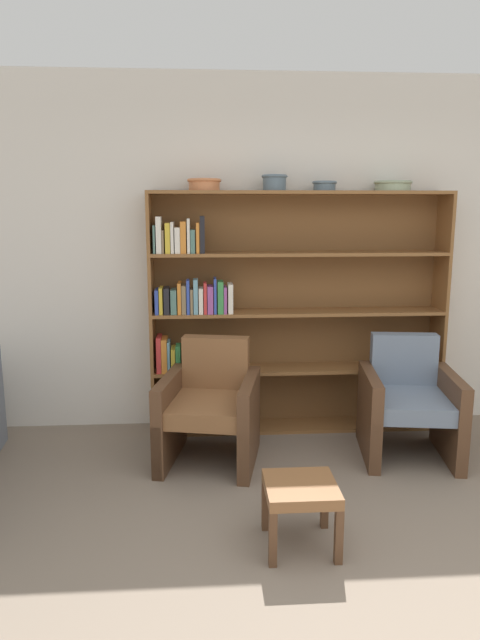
{
  "coord_description": "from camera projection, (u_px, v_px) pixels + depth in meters",
  "views": [
    {
      "loc": [
        -0.91,
        -1.84,
        1.75
      ],
      "look_at": [
        -0.64,
        2.19,
        0.95
      ],
      "focal_mm": 32.0,
      "sensor_mm": 36.0,
      "label": 1
    }
  ],
  "objects": [
    {
      "name": "bowl_slate",
      "position": [
        325.0,
        185.0,
        4.26
      ],
      "size": [
        0.18,
        0.18,
        0.07
      ],
      "color": "slate",
      "rests_on": "bookshelf"
    },
    {
      "name": "bowl_stoneware",
      "position": [
        274.0,
        182.0,
        4.23
      ],
      "size": [
        0.19,
        0.19,
        0.12
      ],
      "color": "slate",
      "rests_on": "bookshelf"
    },
    {
      "name": "bowl_cream",
      "position": [
        393.0,
        185.0,
        4.3
      ],
      "size": [
        0.29,
        0.29,
        0.08
      ],
      "color": "gray",
      "rests_on": "bookshelf"
    },
    {
      "name": "armchair_cushioned",
      "position": [
        408.0,
        403.0,
        4.06
      ],
      "size": [
        0.73,
        0.76,
        0.83
      ],
      "rotation": [
        0.0,
        0.0,
        3.0
      ],
      "color": "brown",
      "rests_on": "ground"
    },
    {
      "name": "wall_back",
      "position": [
        315.0,
        255.0,
        4.55
      ],
      "size": [
        12.0,
        0.06,
        2.75
      ],
      "color": "silver",
      "rests_on": "ground"
    },
    {
      "name": "footstool",
      "position": [
        301.0,
        495.0,
        2.95
      ],
      "size": [
        0.37,
        0.37,
        0.35
      ],
      "color": "brown",
      "rests_on": "ground"
    },
    {
      "name": "armchair_leather",
      "position": [
        210.0,
        407.0,
        3.97
      ],
      "size": [
        0.76,
        0.79,
        0.83
      ],
      "rotation": [
        0.0,
        0.0,
        2.94
      ],
      "color": "brown",
      "rests_on": "ground"
    },
    {
      "name": "bowl_brass",
      "position": [
        204.0,
        184.0,
        4.2
      ],
      "size": [
        0.25,
        0.25,
        0.09
      ],
      "color": "#C67547",
      "rests_on": "bookshelf"
    },
    {
      "name": "bookshelf",
      "position": [
        271.0,
        314.0,
        4.45
      ],
      "size": [
        2.29,
        0.3,
        1.87
      ],
      "color": "brown",
      "rests_on": "ground"
    }
  ]
}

